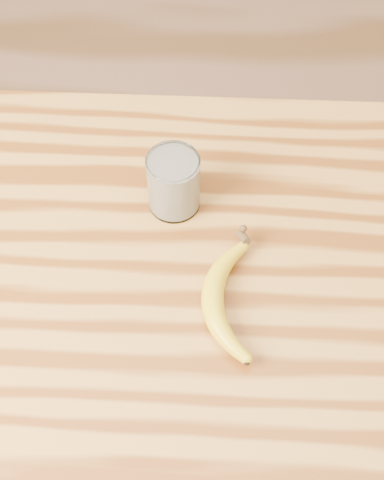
{
  "coord_description": "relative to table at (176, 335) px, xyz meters",
  "views": [
    {
      "loc": [
        0.05,
        -0.46,
        1.73
      ],
      "look_at": [
        0.02,
        0.08,
        0.93
      ],
      "focal_mm": 50.0,
      "sensor_mm": 36.0,
      "label": 1
    }
  ],
  "objects": [
    {
      "name": "table",
      "position": [
        0.0,
        0.0,
        0.0
      ],
      "size": [
        1.2,
        0.8,
        0.9
      ],
      "color": "#B2762F",
      "rests_on": "ground"
    },
    {
      "name": "smoothie_glass",
      "position": [
        -0.01,
        0.16,
        0.18
      ],
      "size": [
        0.08,
        0.08,
        0.1
      ],
      "color": "white",
      "rests_on": "table"
    },
    {
      "name": "banana",
      "position": [
        0.05,
        -0.01,
        0.15
      ],
      "size": [
        0.1,
        0.27,
        0.03
      ],
      "primitive_type": null,
      "rotation": [
        0.0,
        0.0,
        0.03
      ],
      "color": "gold",
      "rests_on": "table"
    },
    {
      "name": "room",
      "position": [
        0.0,
        0.0,
        0.58
      ],
      "size": [
        4.04,
        4.04,
        2.7
      ],
      "color": "brown",
      "rests_on": "ground"
    }
  ]
}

